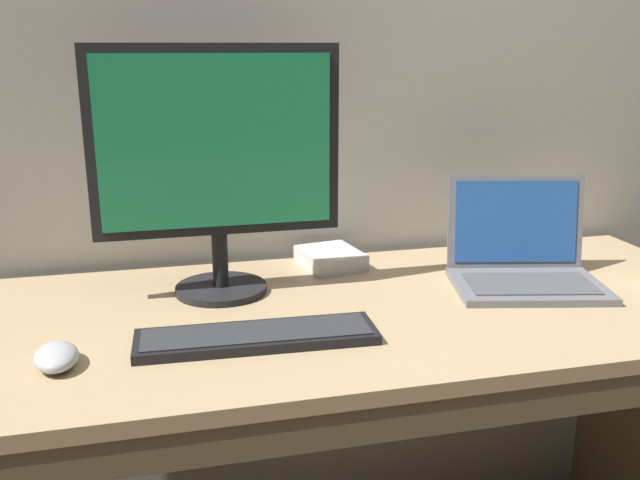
{
  "coord_description": "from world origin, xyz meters",
  "views": [
    {
      "loc": [
        -0.42,
        -1.22,
        1.28
      ],
      "look_at": [
        -0.12,
        0.0,
        0.92
      ],
      "focal_mm": 38.8,
      "sensor_mm": 36.0,
      "label": 1
    }
  ],
  "objects_px": {
    "computer_mouse": "(56,357)",
    "external_drive_box": "(330,258)",
    "laptop_space_gray": "(523,262)",
    "external_monitor": "(217,159)",
    "wired_keyboard": "(257,336)"
  },
  "relations": [
    {
      "from": "laptop_space_gray",
      "to": "external_monitor",
      "type": "bearing_deg",
      "value": 172.41
    },
    {
      "from": "laptop_space_gray",
      "to": "external_drive_box",
      "type": "bearing_deg",
      "value": 150.25
    },
    {
      "from": "external_monitor",
      "to": "computer_mouse",
      "type": "height_order",
      "value": "external_monitor"
    },
    {
      "from": "external_monitor",
      "to": "laptop_space_gray",
      "type": "bearing_deg",
      "value": -7.59
    },
    {
      "from": "laptop_space_gray",
      "to": "external_monitor",
      "type": "xyz_separation_m",
      "value": [
        -0.64,
        0.08,
        0.23
      ]
    },
    {
      "from": "computer_mouse",
      "to": "external_drive_box",
      "type": "xyz_separation_m",
      "value": [
        0.56,
        0.4,
        0.0
      ]
    },
    {
      "from": "external_monitor",
      "to": "external_drive_box",
      "type": "xyz_separation_m",
      "value": [
        0.26,
        0.13,
        -0.26
      ]
    },
    {
      "from": "wired_keyboard",
      "to": "external_drive_box",
      "type": "height_order",
      "value": "external_drive_box"
    },
    {
      "from": "laptop_space_gray",
      "to": "external_monitor",
      "type": "height_order",
      "value": "external_monitor"
    },
    {
      "from": "external_monitor",
      "to": "wired_keyboard",
      "type": "height_order",
      "value": "external_monitor"
    },
    {
      "from": "external_monitor",
      "to": "wired_keyboard",
      "type": "xyz_separation_m",
      "value": [
        0.03,
        -0.25,
        -0.27
      ]
    },
    {
      "from": "wired_keyboard",
      "to": "external_monitor",
      "type": "bearing_deg",
      "value": 97.57
    },
    {
      "from": "external_monitor",
      "to": "computer_mouse",
      "type": "distance_m",
      "value": 0.48
    },
    {
      "from": "external_drive_box",
      "to": "external_monitor",
      "type": "bearing_deg",
      "value": -154.22
    },
    {
      "from": "laptop_space_gray",
      "to": "computer_mouse",
      "type": "distance_m",
      "value": 0.95
    }
  ]
}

